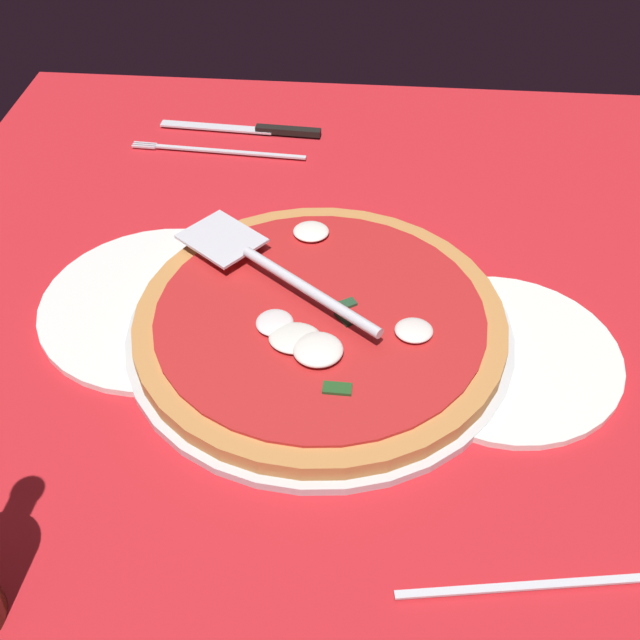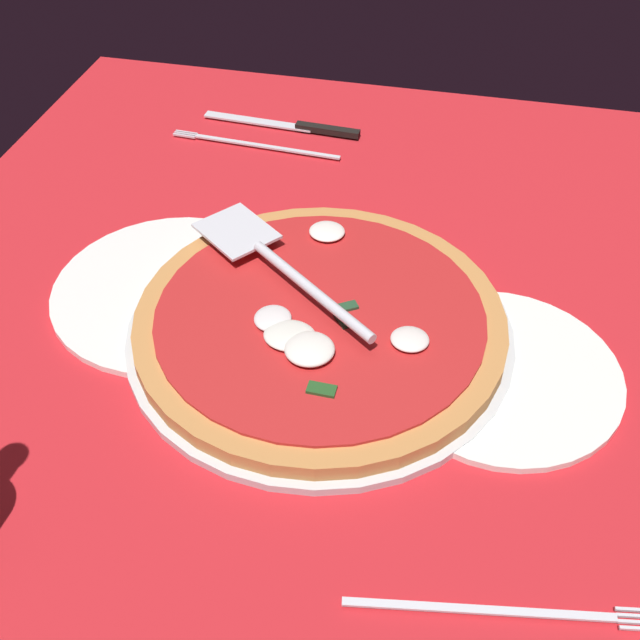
# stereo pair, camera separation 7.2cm
# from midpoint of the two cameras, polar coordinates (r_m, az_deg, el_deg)

# --- Properties ---
(ground_plane) EXTENTS (0.95, 0.95, 0.01)m
(ground_plane) POSITION_cam_midpoint_polar(r_m,az_deg,el_deg) (0.76, -0.81, 0.12)
(ground_plane) COLOR red
(checker_pattern) EXTENTS (0.95, 0.95, 0.00)m
(checker_pattern) POSITION_cam_midpoint_polar(r_m,az_deg,el_deg) (0.76, -0.81, 0.37)
(checker_pattern) COLOR white
(checker_pattern) RESTS_ON ground_plane
(pizza_pan) EXTENTS (0.36, 0.36, 0.01)m
(pizza_pan) POSITION_cam_midpoint_polar(r_m,az_deg,el_deg) (0.73, -2.82, -1.03)
(pizza_pan) COLOR silver
(pizza_pan) RESTS_ON ground_plane
(dinner_plate_left) EXTENTS (0.21, 0.21, 0.01)m
(dinner_plate_left) POSITION_cam_midpoint_polar(r_m,az_deg,el_deg) (0.72, 10.53, -2.73)
(dinner_plate_left) COLOR white
(dinner_plate_left) RESTS_ON ground_plane
(dinner_plate_right) EXTENTS (0.24, 0.24, 0.01)m
(dinner_plate_right) POSITION_cam_midpoint_polar(r_m,az_deg,el_deg) (0.78, -14.11, 0.96)
(dinner_plate_right) COLOR white
(dinner_plate_right) RESTS_ON ground_plane
(pizza) EXTENTS (0.34, 0.34, 0.03)m
(pizza) POSITION_cam_midpoint_polar(r_m,az_deg,el_deg) (0.72, -2.86, -0.19)
(pizza) COLOR #C58243
(pizza) RESTS_ON pizza_pan
(pizza_server) EXTENTS (0.21, 0.18, 0.01)m
(pizza_server) POSITION_cam_midpoint_polar(r_m,az_deg,el_deg) (0.74, -6.57, 3.82)
(pizza_server) COLOR silver
(pizza_server) RESTS_ON pizza
(place_setting_near) EXTENTS (0.23, 0.14, 0.01)m
(place_setting_near) POSITION_cam_midpoint_polar(r_m,az_deg,el_deg) (1.02, -8.16, 12.71)
(place_setting_near) COLOR white
(place_setting_near) RESTS_ON ground_plane
(place_setting_far) EXTENTS (0.22, 0.17, 0.01)m
(place_setting_far) POSITION_cam_midpoint_polar(r_m,az_deg,el_deg) (0.57, 11.95, -21.87)
(place_setting_far) COLOR white
(place_setting_far) RESTS_ON ground_plane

